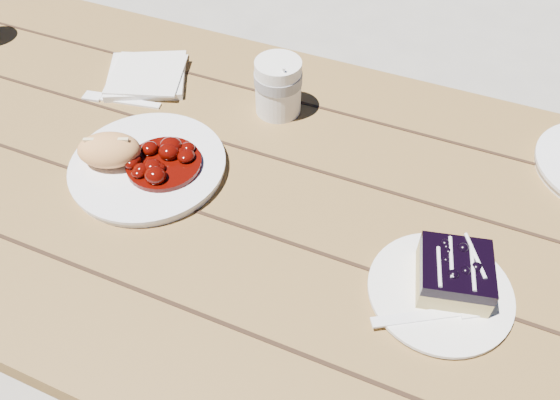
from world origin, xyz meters
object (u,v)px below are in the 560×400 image
at_px(bread_roll, 109,150).
at_px(blueberry_cake, 454,273).
at_px(main_plate, 148,166).
at_px(coffee_cup, 278,87).
at_px(picnic_table, 281,256).
at_px(dessert_plate, 440,292).

relative_size(bread_roll, blueberry_cake, 0.90).
bearing_deg(main_plate, bread_roll, -160.02).
relative_size(bread_roll, coffee_cup, 0.98).
bearing_deg(coffee_cup, picnic_table, -65.45).
bearing_deg(coffee_cup, blueberry_cake, -35.64).
height_order(picnic_table, coffee_cup, coffee_cup).
height_order(main_plate, blueberry_cake, blueberry_cake).
bearing_deg(main_plate, coffee_cup, 59.27).
height_order(bread_roll, blueberry_cake, bread_roll).
relative_size(picnic_table, blueberry_cake, 17.48).
bearing_deg(picnic_table, blueberry_cake, -13.13).
bearing_deg(picnic_table, dessert_plate, -16.53).
height_order(main_plate, bread_roll, bread_roll).
xyz_separation_m(picnic_table, blueberry_cake, (0.28, -0.07, 0.20)).
relative_size(main_plate, coffee_cup, 2.42).
bearing_deg(dessert_plate, picnic_table, 163.47).
distance_m(main_plate, coffee_cup, 0.27).
height_order(blueberry_cake, coffee_cup, coffee_cup).
height_order(dessert_plate, coffee_cup, coffee_cup).
height_order(main_plate, dessert_plate, main_plate).
xyz_separation_m(bread_roll, coffee_cup, (0.19, 0.25, 0.01)).
bearing_deg(main_plate, dessert_plate, -5.83).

